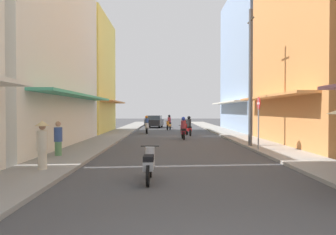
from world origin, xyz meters
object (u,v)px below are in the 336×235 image
object	(u,v)px
pedestrian_midway	(42,144)
pedestrian_foreground	(58,140)
motorbike_white	(147,125)
motorbike_red	(189,127)
motorbike_orange	(169,123)
utility_pole	(250,77)
parked_car	(154,121)
motorbike_maroon	(183,129)
street_sign_no_entry	(259,117)
motorbike_silver	(149,163)
motorbike_black	(185,123)

from	to	relation	value
pedestrian_midway	pedestrian_foreground	distance (m)	3.38
motorbike_white	motorbike_red	size ratio (longest dim) A/B	1.00
motorbike_white	motorbike_orange	bearing A→B (deg)	69.24
motorbike_red	pedestrian_midway	distance (m)	17.17
utility_pole	motorbike_red	bearing A→B (deg)	107.24
parked_car	motorbike_maroon	bearing A→B (deg)	-81.21
motorbike_maroon	motorbike_orange	bearing A→B (deg)	94.27
pedestrian_foreground	street_sign_no_entry	size ratio (longest dim) A/B	0.59
motorbike_orange	street_sign_no_entry	distance (m)	19.44
pedestrian_midway	motorbike_silver	bearing A→B (deg)	-20.20
motorbike_red	motorbike_black	distance (m)	13.33
parked_car	pedestrian_midway	size ratio (longest dim) A/B	2.54
motorbike_black	utility_pole	distance (m)	22.47
parked_car	pedestrian_foreground	size ratio (longest dim) A/B	2.74
parked_car	utility_pole	bearing A→B (deg)	-74.87
motorbike_orange	street_sign_no_entry	world-z (taller)	street_sign_no_entry
motorbike_silver	street_sign_no_entry	xyz separation A→B (m)	(4.94, 6.67, 1.21)
parked_car	motorbike_black	bearing A→B (deg)	4.90
motorbike_white	parked_car	bearing A→B (deg)	88.02
motorbike_black	pedestrian_foreground	world-z (taller)	pedestrian_foreground
motorbike_maroon	motorbike_red	size ratio (longest dim) A/B	1.01
motorbike_silver	pedestrian_foreground	size ratio (longest dim) A/B	1.17
motorbike_black	utility_pole	world-z (taller)	utility_pole
motorbike_orange	motorbike_red	size ratio (longest dim) A/B	0.99
motorbike_orange	utility_pole	world-z (taller)	utility_pole
motorbike_orange	street_sign_no_entry	xyz separation A→B (m)	(4.12, -18.97, 1.01)
pedestrian_foreground	street_sign_no_entry	distance (m)	9.24
motorbike_orange	motorbike_silver	xyz separation A→B (m)	(-0.82, -25.64, -0.20)
motorbike_maroon	utility_pole	world-z (taller)	utility_pole
motorbike_white	utility_pole	distance (m)	13.58
motorbike_maroon	parked_car	world-z (taller)	motorbike_maroon
motorbike_red	utility_pole	size ratio (longest dim) A/B	0.24
motorbike_white	motorbike_orange	xyz separation A→B (m)	(2.03, 5.35, 0.00)
motorbike_orange	pedestrian_foreground	xyz separation A→B (m)	(-4.84, -21.04, 0.07)
motorbike_maroon	motorbike_black	bearing A→B (deg)	86.07
street_sign_no_entry	parked_car	bearing A→B (deg)	103.70
utility_pole	motorbike_silver	bearing A→B (deg)	-120.22
motorbike_black	motorbike_silver	world-z (taller)	same
motorbike_maroon	pedestrian_midway	distance (m)	13.69
motorbike_maroon	pedestrian_midway	xyz separation A→B (m)	(-5.16, -12.68, 0.24)
motorbike_white	pedestrian_foreground	size ratio (longest dim) A/B	1.16
utility_pole	motorbike_maroon	bearing A→B (deg)	122.18
motorbike_black	pedestrian_foreground	xyz separation A→B (m)	(-6.87, -26.16, 0.27)
motorbike_white	motorbike_black	xyz separation A→B (m)	(4.05, 10.47, -0.20)
pedestrian_midway	parked_car	bearing A→B (deg)	84.88
pedestrian_midway	street_sign_no_entry	size ratio (longest dim) A/B	0.63
parked_car	utility_pole	xyz separation A→B (m)	(5.89, -21.80, 3.06)
pedestrian_midway	motorbike_orange	bearing A→B (deg)	80.02
motorbike_white	motorbike_black	distance (m)	11.23
motorbike_red	parked_car	bearing A→B (deg)	103.67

